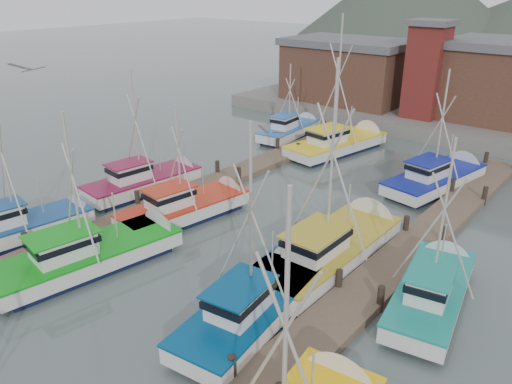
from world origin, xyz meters
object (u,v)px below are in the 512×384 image
Objects in this scene: lookout_tower at (427,69)px; boat_8 at (191,206)px; boat_12 at (341,143)px; boat_4 at (99,252)px.

lookout_tower is 0.98× the size of boat_8.
boat_12 is (-2.30, -10.39, -4.86)m from lookout_tower.
boat_4 is 0.85× the size of boat_12.
boat_4 is at bearing -78.06° from boat_8.
boat_12 reaches higher than lookout_tower.
boat_8 is at bearing -95.81° from lookout_tower.
lookout_tower is at bearing 92.19° from boat_8.
boat_12 is at bearing -102.47° from lookout_tower.
lookout_tower is 0.74× the size of boat_12.
lookout_tower is at bearing 94.99° from boat_4.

